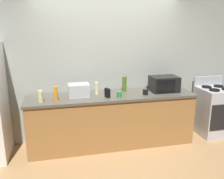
% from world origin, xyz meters
% --- Properties ---
extents(ground_plane, '(8.00, 8.00, 0.00)m').
position_xyz_m(ground_plane, '(0.00, 0.00, 0.00)').
color(ground_plane, '#A87F51').
extents(back_wall, '(6.40, 0.10, 2.70)m').
position_xyz_m(back_wall, '(0.00, 0.81, 1.35)').
color(back_wall, '#9EA399').
rests_on(back_wall, ground_plane).
extents(counter_run, '(2.84, 0.64, 0.90)m').
position_xyz_m(counter_run, '(0.00, 0.40, 0.45)').
color(counter_run, '#9E6B38').
rests_on(counter_run, ground_plane).
extents(stove_range, '(0.60, 0.61, 1.08)m').
position_xyz_m(stove_range, '(2.00, 0.40, 0.46)').
color(stove_range, '#B7BABF').
rests_on(stove_range, ground_plane).
extents(microwave, '(0.48, 0.35, 0.27)m').
position_xyz_m(microwave, '(0.96, 0.45, 1.04)').
color(microwave, black).
rests_on(microwave, counter_run).
extents(toaster_oven, '(0.34, 0.26, 0.21)m').
position_xyz_m(toaster_oven, '(-0.55, 0.46, 1.01)').
color(toaster_oven, '#B7BABF').
rests_on(toaster_oven, counter_run).
extents(cordless_phone, '(0.08, 0.12, 0.15)m').
position_xyz_m(cordless_phone, '(-0.10, 0.30, 0.98)').
color(cordless_phone, black).
rests_on(cordless_phone, counter_run).
extents(bottle_olive_oil, '(0.08, 0.08, 0.27)m').
position_xyz_m(bottle_olive_oil, '(0.27, 0.60, 1.03)').
color(bottle_olive_oil, '#4C6B19').
rests_on(bottle_olive_oil, counter_run).
extents(bottle_vinegar, '(0.08, 0.08, 0.18)m').
position_xyz_m(bottle_vinegar, '(-1.15, 0.28, 0.99)').
color(bottle_vinegar, beige).
rests_on(bottle_vinegar, counter_run).
extents(bottle_dish_soap, '(0.06, 0.06, 0.22)m').
position_xyz_m(bottle_dish_soap, '(-0.92, 0.31, 1.01)').
color(bottle_dish_soap, orange).
rests_on(bottle_dish_soap, counter_run).
extents(bottle_hand_soap, '(0.06, 0.06, 0.21)m').
position_xyz_m(bottle_hand_soap, '(-0.24, 0.53, 1.00)').
color(bottle_hand_soap, beige).
rests_on(bottle_hand_soap, counter_run).
extents(mug_green, '(0.08, 0.08, 0.09)m').
position_xyz_m(mug_green, '(0.09, 0.26, 0.95)').
color(mug_green, '#2D8C47').
rests_on(mug_green, counter_run).
extents(mug_black, '(0.09, 0.09, 0.09)m').
position_xyz_m(mug_black, '(0.56, 0.31, 0.94)').
color(mug_black, black).
rests_on(mug_black, counter_run).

